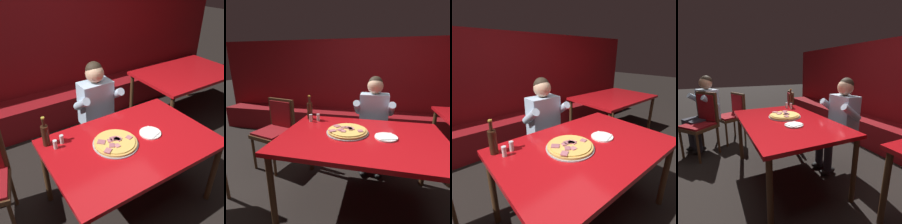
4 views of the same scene
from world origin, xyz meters
TOP-DOWN VIEW (x-y plane):
  - ground_plane at (0.00, 0.00)m, footprint 24.00×24.00m
  - booth_wall_panel at (0.00, 2.18)m, footprint 6.80×0.16m
  - booth_bench at (0.00, 1.86)m, footprint 6.46×0.48m
  - main_dining_table at (0.00, 0.00)m, footprint 1.55×1.03m
  - pizza at (-0.15, 0.05)m, footprint 0.42×0.42m
  - plate_white_paper at (0.23, 0.00)m, footprint 0.21×0.21m
  - beer_bottle at (-0.67, 0.38)m, footprint 0.07×0.07m
  - shaker_black_pepper at (-0.63, 0.28)m, footprint 0.04×0.04m
  - shaker_oregano at (-0.55, 0.33)m, footprint 0.04×0.04m
  - diner_seated_blue_shirt at (0.09, 0.74)m, footprint 0.53×0.53m
  - dining_chair_far_right at (-1.24, 0.51)m, footprint 0.53×0.53m

SIDE VIEW (x-z plane):
  - ground_plane at x=0.00m, z-range 0.00..0.00m
  - booth_bench at x=0.00m, z-range 0.00..0.46m
  - dining_chair_far_right at x=-1.24m, z-range 0.09..1.04m
  - main_dining_table at x=0.00m, z-range 0.32..1.09m
  - diner_seated_blue_shirt at x=0.09m, z-range 0.07..1.34m
  - plate_white_paper at x=0.23m, z-range 0.77..0.79m
  - pizza at x=-0.15m, z-range 0.77..0.82m
  - shaker_black_pepper at x=-0.63m, z-range 0.77..0.86m
  - shaker_oregano at x=-0.55m, z-range 0.77..0.86m
  - beer_bottle at x=-0.67m, z-range 0.74..1.03m
  - booth_wall_panel at x=0.00m, z-range 0.00..1.90m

